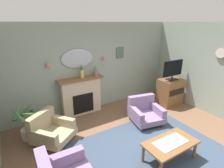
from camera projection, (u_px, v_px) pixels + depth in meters
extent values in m
cube|color=brown|center=(155.00, 159.00, 3.77)|extent=(6.63, 6.60, 0.10)
cube|color=#93A393|center=(95.00, 67.00, 5.60)|extent=(6.63, 0.10, 2.73)
cube|color=#38475B|center=(149.00, 151.00, 3.92)|extent=(3.20, 2.40, 0.01)
cube|color=beige|center=(81.00, 97.00, 5.42)|extent=(1.20, 0.28, 1.10)
cube|color=black|center=(83.00, 103.00, 5.39)|extent=(0.64, 0.12, 0.60)
cube|color=brown|center=(80.00, 79.00, 5.21)|extent=(1.36, 0.36, 0.06)
cylinder|color=tan|center=(82.00, 74.00, 5.17)|extent=(0.12, 0.12, 0.25)
cone|color=#2D6633|center=(82.00, 67.00, 5.10)|extent=(0.10, 0.10, 0.16)
cylinder|color=#9E6084|center=(96.00, 73.00, 5.40)|extent=(0.13, 0.13, 0.17)
cone|color=#4C8447|center=(96.00, 68.00, 5.34)|extent=(0.10, 0.10, 0.16)
ellipsoid|color=#B2BCC6|center=(77.00, 59.00, 5.14)|extent=(0.96, 0.06, 0.56)
cone|color=#D17066|center=(48.00, 64.00, 4.70)|extent=(0.14, 0.14, 0.14)
cone|color=#D17066|center=(104.00, 58.00, 5.53)|extent=(0.14, 0.14, 0.14)
cylinder|color=silver|center=(221.00, 53.00, 4.90)|extent=(0.04, 0.28, 0.28)
torus|color=brown|center=(221.00, 53.00, 4.90)|extent=(0.03, 0.31, 0.31)
cube|color=#4C6B56|center=(120.00, 53.00, 5.87)|extent=(0.28, 0.03, 0.36)
cube|color=brown|center=(170.00, 143.00, 3.53)|extent=(1.10, 0.60, 0.04)
cube|color=#8C9E99|center=(171.00, 142.00, 3.53)|extent=(0.72, 0.36, 0.01)
cylinder|color=brown|center=(195.00, 150.00, 3.65)|extent=(0.06, 0.06, 0.40)
cylinder|color=brown|center=(143.00, 154.00, 3.56)|extent=(0.06, 0.06, 0.40)
cylinder|color=brown|center=(176.00, 138.00, 4.04)|extent=(0.06, 0.06, 0.40)
cube|color=gray|center=(63.00, 159.00, 3.15)|extent=(0.76, 0.17, 0.24)
cylinder|color=brown|center=(82.00, 168.00, 3.41)|extent=(0.07, 0.07, 0.10)
cube|color=gray|center=(146.00, 117.00, 4.98)|extent=(0.94, 0.94, 0.16)
cube|color=gray|center=(141.00, 102.00, 5.18)|extent=(0.82, 0.32, 0.45)
cube|color=gray|center=(136.00, 113.00, 4.81)|extent=(0.28, 0.73, 0.22)
cube|color=gray|center=(157.00, 109.00, 5.03)|extent=(0.28, 0.73, 0.22)
cylinder|color=brown|center=(141.00, 130.00, 4.61)|extent=(0.06, 0.06, 0.10)
cylinder|color=brown|center=(163.00, 125.00, 4.83)|extent=(0.06, 0.06, 0.10)
cylinder|color=brown|center=(130.00, 117.00, 5.22)|extent=(0.06, 0.06, 0.10)
cylinder|color=brown|center=(150.00, 114.00, 5.43)|extent=(0.06, 0.06, 0.10)
cube|color=tan|center=(54.00, 135.00, 4.18)|extent=(1.12, 1.12, 0.16)
cube|color=tan|center=(41.00, 121.00, 4.19)|extent=(0.73, 0.62, 0.45)
cube|color=tan|center=(43.00, 137.00, 3.82)|extent=(0.55, 0.65, 0.22)
cube|color=tan|center=(62.00, 121.00, 4.42)|extent=(0.55, 0.65, 0.22)
cylinder|color=brown|center=(58.00, 152.00, 3.81)|extent=(0.06, 0.06, 0.10)
cylinder|color=brown|center=(75.00, 135.00, 4.41)|extent=(0.06, 0.06, 0.10)
cylinder|color=brown|center=(33.00, 145.00, 4.04)|extent=(0.06, 0.06, 0.10)
cylinder|color=brown|center=(52.00, 129.00, 4.64)|extent=(0.06, 0.06, 0.10)
cube|color=brown|center=(170.00, 92.00, 6.07)|extent=(0.80, 0.56, 0.90)
cube|color=black|center=(177.00, 92.00, 5.81)|extent=(0.68, 0.02, 0.20)
cube|color=black|center=(172.00, 79.00, 5.90)|extent=(0.36, 0.24, 0.03)
cylinder|color=black|center=(172.00, 77.00, 5.87)|extent=(0.04, 0.04, 0.10)
cube|color=black|center=(173.00, 68.00, 5.77)|extent=(0.84, 0.04, 0.52)
cube|color=black|center=(174.00, 68.00, 5.75)|extent=(0.80, 0.01, 0.48)
cylinder|color=silver|center=(28.00, 134.00, 4.32)|extent=(0.30, 0.30, 0.26)
cylinder|color=brown|center=(26.00, 124.00, 4.23)|extent=(0.06, 0.06, 0.28)
cone|color=#4C8447|center=(32.00, 110.00, 4.22)|extent=(0.14, 0.42, 0.34)
cone|color=#4C8447|center=(27.00, 109.00, 4.28)|extent=(0.38, 0.26, 0.39)
cone|color=#4C8447|center=(17.00, 112.00, 4.14)|extent=(0.33, 0.39, 0.36)
cone|color=#4C8447|center=(18.00, 116.00, 3.97)|extent=(0.33, 0.38, 0.37)
cone|color=#4C8447|center=(29.00, 114.00, 4.04)|extent=(0.43, 0.29, 0.30)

